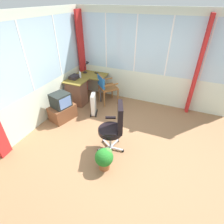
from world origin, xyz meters
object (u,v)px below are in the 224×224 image
(desk_lamp, at_px, (87,65))
(space_heater, at_px, (94,104))
(wooden_armchair, at_px, (105,85))
(tv_on_stand, at_px, (62,108))
(paper_tray, at_px, (74,77))
(office_chair, at_px, (115,126))
(potted_plant, at_px, (105,158))
(spray_bottle, at_px, (80,74))
(tv_remote, at_px, (97,73))
(desk, at_px, (78,91))

(desk_lamp, xyz_separation_m, space_heater, (-1.05, -0.74, -0.67))
(wooden_armchair, height_order, tv_on_stand, wooden_armchair)
(desk_lamp, bearing_deg, paper_tray, 169.52)
(office_chair, height_order, potted_plant, office_chair)
(wooden_armchair, bearing_deg, spray_bottle, 96.05)
(wooden_armchair, distance_m, space_heater, 0.71)
(tv_remote, relative_size, paper_tray, 0.50)
(paper_tray, bearing_deg, potted_plant, -136.90)
(space_heater, bearing_deg, spray_bottle, 51.62)
(spray_bottle, relative_size, tv_on_stand, 0.29)
(tv_remote, height_order, spray_bottle, spray_bottle)
(desk_lamp, bearing_deg, desk, -178.34)
(wooden_armchair, xyz_separation_m, tv_on_stand, (-1.20, 0.69, -0.26))
(tv_remote, relative_size, office_chair, 0.13)
(desk, distance_m, spray_bottle, 0.50)
(desk_lamp, bearing_deg, potted_plant, -145.66)
(wooden_armchair, xyz_separation_m, space_heater, (-0.65, 0.04, -0.28))
(paper_tray, xyz_separation_m, office_chair, (-1.52, -1.90, -0.15))
(wooden_armchair, bearing_deg, paper_tray, 102.70)
(desk_lamp, height_order, wooden_armchair, desk_lamp)
(spray_bottle, height_order, wooden_armchair, spray_bottle)
(desk, distance_m, desk_lamp, 0.92)
(paper_tray, xyz_separation_m, wooden_armchair, (0.20, -0.89, -0.19))
(tv_on_stand, relative_size, potted_plant, 1.61)
(desk, relative_size, paper_tray, 3.84)
(spray_bottle, height_order, office_chair, office_chair)
(space_heater, bearing_deg, office_chair, -135.21)
(spray_bottle, bearing_deg, potted_plant, -140.41)
(tv_on_stand, height_order, potted_plant, tv_on_stand)
(desk, distance_m, tv_on_stand, 0.89)
(desk, relative_size, wooden_armchair, 1.28)
(office_chair, height_order, space_heater, office_chair)
(office_chair, bearing_deg, tv_on_stand, 73.05)
(space_heater, bearing_deg, potted_plant, -146.14)
(spray_bottle, relative_size, space_heater, 0.35)
(spray_bottle, distance_m, wooden_armchair, 0.81)
(tv_on_stand, relative_size, space_heater, 1.21)
(desk, relative_size, tv_remote, 7.69)
(spray_bottle, height_order, space_heater, spray_bottle)
(office_chair, relative_size, potted_plant, 2.42)
(paper_tray, relative_size, wooden_armchair, 0.33)
(paper_tray, height_order, space_heater, paper_tray)
(space_heater, bearing_deg, desk, 64.63)
(space_heater, bearing_deg, tv_remote, 21.54)
(tv_remote, distance_m, spray_bottle, 0.58)
(paper_tray, distance_m, potted_plant, 2.85)
(desk, relative_size, desk_lamp, 3.12)
(space_heater, bearing_deg, desk_lamp, 35.06)
(desk_lamp, distance_m, potted_plant, 3.28)
(desk, xyz_separation_m, office_chair, (-1.40, -1.77, 0.24))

